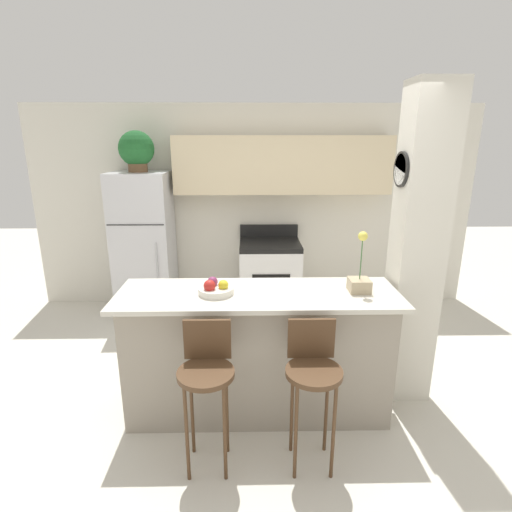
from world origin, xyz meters
name	(u,v)px	position (x,y,z in m)	size (l,w,h in m)	color
ground_plane	(258,409)	(0.00, 0.00, 0.00)	(14.00, 14.00, 0.00)	beige
wall_back	(265,191)	(0.14, 2.24, 1.50)	(5.60, 0.38, 2.55)	silver
pillar_right	(417,250)	(1.27, 0.24, 1.28)	(0.38, 0.32, 2.55)	silver
counter_bar	(258,353)	(0.00, 0.00, 0.52)	(2.12, 0.66, 1.02)	gray
refrigerator	(144,245)	(-1.35, 1.96, 0.88)	(0.68, 0.63, 1.76)	silver
stove_range	(270,277)	(0.19, 1.96, 0.46)	(0.74, 0.64, 1.07)	white
bar_stool_left	(207,374)	(-0.34, -0.54, 0.68)	(0.37, 0.37, 1.00)	#4C331E
bar_stool_right	(313,373)	(0.34, -0.54, 0.68)	(0.37, 0.37, 1.00)	#4C331E
potted_plant_on_fridge	(137,150)	(-1.35, 1.96, 2.01)	(0.40, 0.40, 0.47)	brown
orchid_vase	(360,279)	(0.76, 0.01, 1.12)	(0.15, 0.15, 0.46)	tan
fruit_bowl	(215,289)	(-0.32, -0.02, 1.06)	(0.26, 0.26, 0.12)	silver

